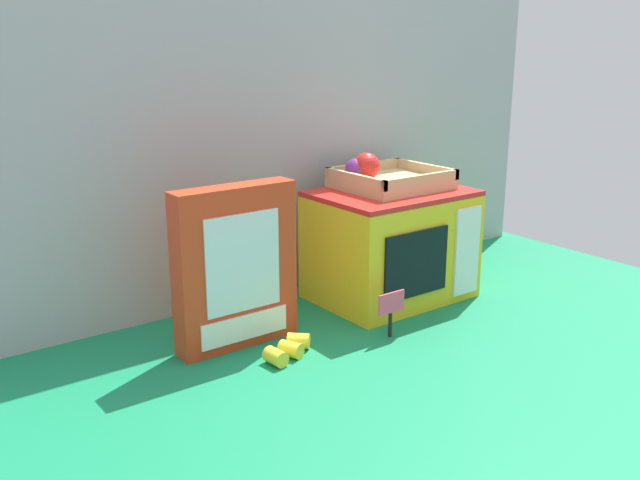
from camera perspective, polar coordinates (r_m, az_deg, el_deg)
The scene contains 7 objects.
ground_plane at distance 1.66m, azimuth 2.39°, elevation -5.76°, with size 1.70×1.70×0.00m, color #147A4C.
display_back_panel at distance 1.75m, azimuth -2.33°, elevation 7.56°, with size 1.61×0.03×0.72m, color #A0A3A8.
toy_microwave at distance 1.73m, azimuth 5.70°, elevation -0.38°, with size 0.36×0.27×0.26m.
food_groups_crate at distance 1.72m, azimuth 5.23°, elevation 4.94°, with size 0.24×0.21×0.09m.
cookie_set_box at distance 1.45m, azimuth -6.75°, elevation -2.21°, with size 0.26×0.06×0.33m.
price_sign at distance 1.51m, azimuth 5.72°, elevation -5.39°, with size 0.07×0.01×0.10m.
loose_toy_banana at distance 1.44m, azimuth -2.54°, elevation -8.71°, with size 0.12×0.09×0.03m.
Camera 1 is at (-0.98, -1.20, 0.61)m, focal length 39.96 mm.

